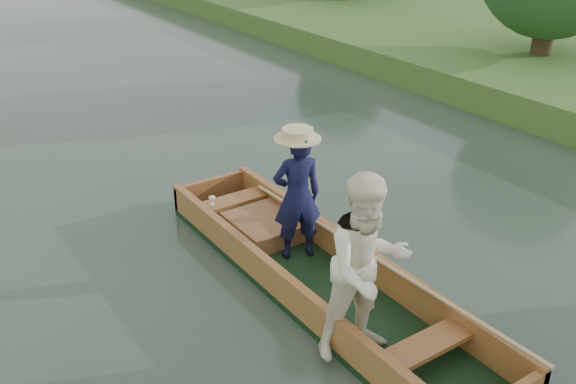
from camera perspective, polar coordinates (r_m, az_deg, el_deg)
ground at (r=7.17m, az=2.72°, el=-8.60°), size 120.00×120.00×0.00m
punt at (r=6.57m, az=3.69°, el=-5.61°), size 1.37×5.08×1.88m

